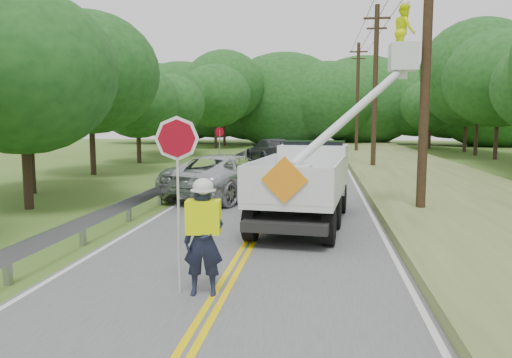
# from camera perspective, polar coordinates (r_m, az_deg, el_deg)

# --- Properties ---
(ground) EXTENTS (140.00, 140.00, 0.00)m
(ground) POSITION_cam_1_polar(r_m,az_deg,el_deg) (8.24, -5.64, -15.50)
(ground) COLOR #485D1F
(ground) RESTS_ON ground
(road) EXTENTS (7.20, 96.00, 0.03)m
(road) POSITION_cam_1_polar(r_m,az_deg,el_deg) (21.71, 2.75, -1.40)
(road) COLOR #525355
(road) RESTS_ON ground
(guardrail) EXTENTS (0.18, 48.00, 0.77)m
(guardrail) POSITION_cam_1_polar(r_m,az_deg,el_deg) (23.20, -7.00, 0.44)
(guardrail) COLOR gray
(guardrail) RESTS_ON ground
(utility_poles) EXTENTS (1.60, 43.30, 10.00)m
(utility_poles) POSITION_cam_1_polar(r_m,az_deg,el_deg) (24.73, 15.29, 11.59)
(utility_poles) COLOR black
(utility_poles) RESTS_ON ground
(tall_grass_verge) EXTENTS (7.00, 96.00, 0.30)m
(tall_grass_verge) POSITION_cam_1_polar(r_m,az_deg,el_deg) (22.27, 21.28, -1.29)
(tall_grass_verge) COLOR #5E6731
(tall_grass_verge) RESTS_ON ground
(treeline_left) EXTENTS (11.12, 57.03, 11.18)m
(treeline_left) POSITION_cam_1_polar(r_m,az_deg,el_deg) (40.41, -9.95, 10.23)
(treeline_left) COLOR #332319
(treeline_left) RESTS_ON ground
(treeline_horizon) EXTENTS (56.88, 15.33, 12.18)m
(treeline_horizon) POSITION_cam_1_polar(r_m,az_deg,el_deg) (63.70, 7.10, 8.95)
(treeline_horizon) COLOR #184418
(treeline_horizon) RESTS_ON ground
(flagger) EXTENTS (1.18, 0.53, 3.17)m
(flagger) POSITION_cam_1_polar(r_m,az_deg,el_deg) (8.82, -6.14, -6.17)
(flagger) COLOR #191E33
(flagger) RESTS_ON road
(bucket_truck) EXTENTS (4.95, 7.02, 6.69)m
(bucket_truck) POSITION_cam_1_polar(r_m,az_deg,el_deg) (15.86, 6.89, 1.05)
(bucket_truck) COLOR black
(bucket_truck) RESTS_ON road
(suv_silver) EXTENTS (4.82, 6.84, 1.73)m
(suv_silver) POSITION_cam_1_polar(r_m,az_deg,el_deg) (19.97, -3.26, 0.41)
(suv_silver) COLOR #B9BCC0
(suv_silver) RESTS_ON road
(suv_darkgrey) EXTENTS (4.73, 6.60, 1.77)m
(suv_darkgrey) POSITION_cam_1_polar(r_m,az_deg,el_deg) (35.62, 1.80, 3.29)
(suv_darkgrey) COLOR #32373A
(suv_darkgrey) RESTS_ON road
(stop_sign_permanent) EXTENTS (0.45, 0.40, 2.70)m
(stop_sign_permanent) POSITION_cam_1_polar(r_m,az_deg,el_deg) (28.86, -4.21, 4.22)
(stop_sign_permanent) COLOR gray
(stop_sign_permanent) RESTS_ON ground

